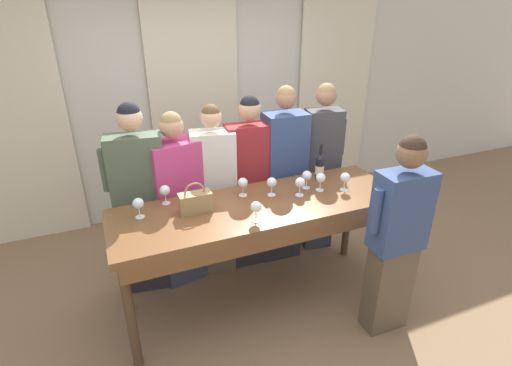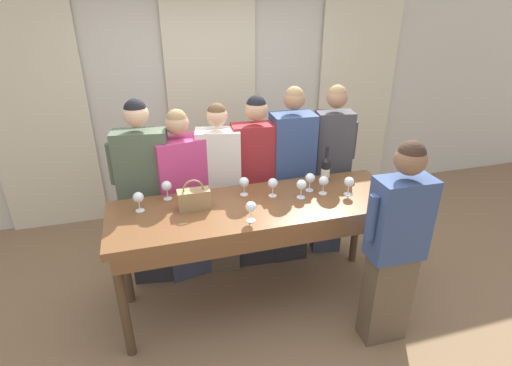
# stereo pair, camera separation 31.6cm
# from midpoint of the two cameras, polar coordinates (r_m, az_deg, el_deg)

# --- Properties ---
(ground_plane) EXTENTS (18.00, 18.00, 0.00)m
(ground_plane) POSITION_cam_midpoint_polar(r_m,az_deg,el_deg) (3.73, -2.07, -16.32)
(ground_plane) COLOR #846647
(wall_back) EXTENTS (12.00, 0.06, 2.80)m
(wall_back) POSITION_cam_midpoint_polar(r_m,az_deg,el_deg) (4.82, -10.80, 11.98)
(wall_back) COLOR beige
(wall_back) RESTS_ON ground_plane
(curtain_panel_left) EXTENTS (1.03, 0.03, 2.69)m
(curtain_panel_left) POSITION_cam_midpoint_polar(r_m,az_deg,el_deg) (4.76, -33.23, 7.44)
(curtain_panel_left) COLOR beige
(curtain_panel_left) RESTS_ON ground_plane
(curtain_panel_center) EXTENTS (1.03, 0.03, 2.69)m
(curtain_panel_center) POSITION_cam_midpoint_polar(r_m,az_deg,el_deg) (4.77, -10.57, 11.17)
(curtain_panel_center) COLOR beige
(curtain_panel_center) RESTS_ON ground_plane
(curtain_panel_right) EXTENTS (1.03, 0.03, 2.69)m
(curtain_panel_right) POSITION_cam_midpoint_polar(r_m,az_deg,el_deg) (5.46, 9.46, 13.02)
(curtain_panel_right) COLOR beige
(curtain_panel_right) RESTS_ON ground_plane
(tasting_bar) EXTENTS (2.34, 0.75, 0.97)m
(tasting_bar) POSITION_cam_midpoint_polar(r_m,az_deg,el_deg) (3.20, -2.17, -4.83)
(tasting_bar) COLOR brown
(tasting_bar) RESTS_ON ground_plane
(wine_bottle) EXTENTS (0.08, 0.08, 0.33)m
(wine_bottle) POSITION_cam_midpoint_polar(r_m,az_deg,el_deg) (3.57, 6.61, 2.29)
(wine_bottle) COLOR black
(wine_bottle) RESTS_ON tasting_bar
(handbag) EXTENTS (0.25, 0.11, 0.24)m
(handbag) POSITION_cam_midpoint_polar(r_m,az_deg,el_deg) (3.08, -11.58, -2.70)
(handbag) COLOR #997A4C
(handbag) RESTS_ON tasting_bar
(wine_glass_front_left) EXTENTS (0.08, 0.08, 0.16)m
(wine_glass_front_left) POSITION_cam_midpoint_polar(r_m,az_deg,el_deg) (3.10, -19.31, -2.93)
(wine_glass_front_left) COLOR white
(wine_glass_front_left) RESTS_ON tasting_bar
(wine_glass_front_mid) EXTENTS (0.08, 0.08, 0.16)m
(wine_glass_front_mid) POSITION_cam_midpoint_polar(r_m,az_deg,el_deg) (2.88, -3.14, -3.59)
(wine_glass_front_mid) COLOR white
(wine_glass_front_mid) RESTS_ON tasting_bar
(wine_glass_front_right) EXTENTS (0.08, 0.08, 0.16)m
(wine_glass_front_right) POSITION_cam_midpoint_polar(r_m,az_deg,el_deg) (3.39, 4.63, 0.93)
(wine_glass_front_right) COLOR white
(wine_glass_front_right) RESTS_ON tasting_bar
(wine_glass_center_left) EXTENTS (0.08, 0.08, 0.16)m
(wine_glass_center_left) POSITION_cam_midpoint_polar(r_m,az_deg,el_deg) (3.25, 3.57, -0.06)
(wine_glass_center_left) COLOR white
(wine_glass_center_left) RESTS_ON tasting_bar
(wine_glass_center_mid) EXTENTS (0.08, 0.08, 0.16)m
(wine_glass_center_mid) POSITION_cam_midpoint_polar(r_m,az_deg,el_deg) (3.24, -15.66, -1.14)
(wine_glass_center_mid) COLOR white
(wine_glass_center_mid) RESTS_ON tasting_bar
(wine_glass_center_right) EXTENTS (0.08, 0.08, 0.16)m
(wine_glass_center_right) POSITION_cam_midpoint_polar(r_m,az_deg,el_deg) (3.26, -4.68, -0.10)
(wine_glass_center_right) COLOR white
(wine_glass_center_right) RESTS_ON tasting_bar
(wine_glass_back_left) EXTENTS (0.08, 0.08, 0.16)m
(wine_glass_back_left) POSITION_cam_midpoint_polar(r_m,az_deg,el_deg) (3.35, 6.59, 0.63)
(wine_glass_back_left) COLOR white
(wine_glass_back_left) RESTS_ON tasting_bar
(wine_glass_back_mid) EXTENTS (0.08, 0.08, 0.16)m
(wine_glass_back_mid) POSITION_cam_midpoint_polar(r_m,az_deg,el_deg) (3.39, 10.03, 0.63)
(wine_glass_back_mid) COLOR white
(wine_glass_back_mid) RESTS_ON tasting_bar
(wine_glass_back_right) EXTENTS (0.08, 0.08, 0.16)m
(wine_glass_back_right) POSITION_cam_midpoint_polar(r_m,az_deg,el_deg) (3.25, -0.52, -0.03)
(wine_glass_back_right) COLOR white
(wine_glass_back_right) RESTS_ON tasting_bar
(guest_olive_jacket) EXTENTS (0.56, 0.27, 1.74)m
(guest_olive_jacket) POSITION_cam_midpoint_polar(r_m,az_deg,el_deg) (3.56, -18.62, -2.40)
(guest_olive_jacket) COLOR #28282D
(guest_olive_jacket) RESTS_ON ground_plane
(guest_pink_top) EXTENTS (0.56, 0.34, 1.63)m
(guest_pink_top) POSITION_cam_midpoint_polar(r_m,az_deg,el_deg) (3.62, -13.49, -2.65)
(guest_pink_top) COLOR #383D51
(guest_pink_top) RESTS_ON ground_plane
(guest_cream_sweater) EXTENTS (0.50, 0.29, 1.66)m
(guest_cream_sweater) POSITION_cam_midpoint_polar(r_m,az_deg,el_deg) (3.66, -8.38, -1.35)
(guest_cream_sweater) COLOR brown
(guest_cream_sweater) RESTS_ON ground_plane
(guest_striped_shirt) EXTENTS (0.55, 0.24, 1.70)m
(guest_striped_shirt) POSITION_cam_midpoint_polar(r_m,az_deg,el_deg) (3.74, -3.26, -0.09)
(guest_striped_shirt) COLOR #28282D
(guest_striped_shirt) RESTS_ON ground_plane
(guest_navy_coat) EXTENTS (0.50, 0.29, 1.76)m
(guest_navy_coat) POSITION_cam_midpoint_polar(r_m,az_deg,el_deg) (3.84, 1.61, 0.97)
(guest_navy_coat) COLOR #28282D
(guest_navy_coat) RESTS_ON ground_plane
(guest_beige_cap) EXTENTS (0.46, 0.26, 1.75)m
(guest_beige_cap) POSITION_cam_midpoint_polar(r_m,az_deg,el_deg) (4.01, 7.05, 2.25)
(guest_beige_cap) COLOR #383D51
(guest_beige_cap) RESTS_ON ground_plane
(host_pouring) EXTENTS (0.51, 0.23, 1.64)m
(host_pouring) POSITION_cam_midpoint_polar(r_m,az_deg,el_deg) (3.10, 16.74, -7.46)
(host_pouring) COLOR brown
(host_pouring) RESTS_ON ground_plane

